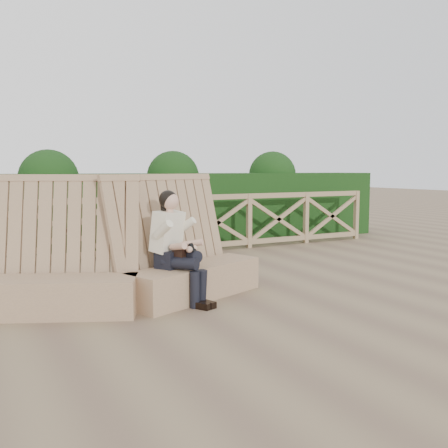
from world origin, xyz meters
name	(u,v)px	position (x,y,z in m)	size (l,w,h in m)	color
ground	(246,300)	(0.00, 0.00, 0.00)	(60.00, 60.00, 0.00)	brown
bench	(125,272)	(-1.33, 0.53, 0.39)	(3.62, 1.45, 1.55)	#896C4E
woman	(175,243)	(-0.77, 0.33, 0.71)	(0.61, 0.86, 1.34)	black
guardrail	(148,226)	(0.00, 3.50, 0.55)	(10.10, 0.09, 1.10)	#88704F
hedge	(128,211)	(0.00, 4.70, 0.75)	(12.00, 1.20, 1.50)	black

